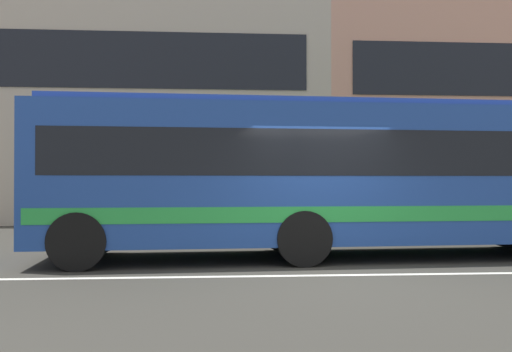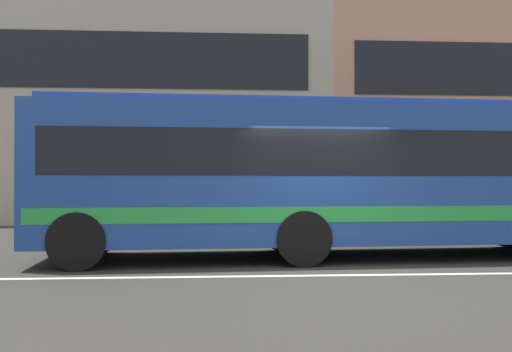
# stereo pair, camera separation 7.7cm
# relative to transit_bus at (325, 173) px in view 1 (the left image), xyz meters

# --- Properties ---
(ground_plane) EXTENTS (160.00, 160.00, 0.00)m
(ground_plane) POSITION_rel_transit_bus_xyz_m (-0.31, -2.18, -1.70)
(ground_plane) COLOR #34332E
(lane_centre_line) EXTENTS (60.00, 0.16, 0.01)m
(lane_centre_line) POSITION_rel_transit_bus_xyz_m (-0.31, -2.18, -1.69)
(lane_centre_line) COLOR silver
(lane_centre_line) RESTS_ON ground_plane
(hedge_row_far) EXTENTS (14.41, 1.10, 1.15)m
(hedge_row_far) POSITION_rel_transit_bus_xyz_m (3.15, 3.46, -1.12)
(hedge_row_far) COLOR #29651D
(hedge_row_far) RESTS_ON ground_plane
(apartment_block_left) EXTENTS (22.48, 8.46, 9.93)m
(apartment_block_left) POSITION_rel_transit_bus_xyz_m (-9.31, 12.82, 3.27)
(apartment_block_left) COLOR #B9AB9A
(apartment_block_left) RESTS_ON ground_plane
(transit_bus) EXTENTS (11.37, 3.15, 3.07)m
(transit_bus) POSITION_rel_transit_bus_xyz_m (0.00, 0.00, 0.00)
(transit_bus) COLOR #204494
(transit_bus) RESTS_ON ground_plane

